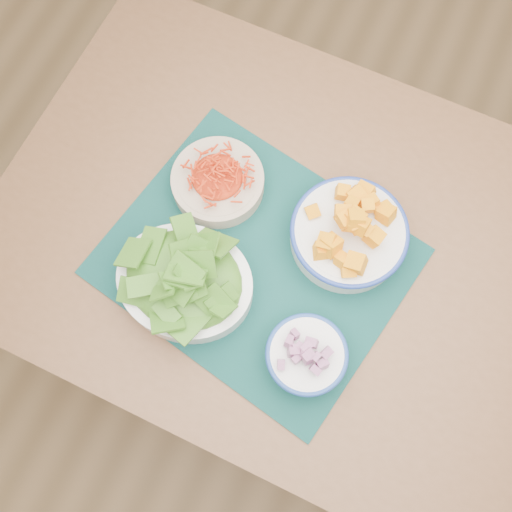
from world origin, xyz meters
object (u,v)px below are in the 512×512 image
Objects in this scene: onion_bowl at (307,355)px; table at (309,263)px; placemat at (256,261)px; lettuce_bowl at (184,279)px; carrot_bowl at (218,180)px; squash_bowl at (350,232)px.

table is at bearing 107.89° from onion_bowl.
table is at bearing 49.32° from placemat.
table is at bearing 36.83° from lettuce_bowl.
lettuce_bowl is (-0.09, -0.10, 0.05)m from placemat.
lettuce_bowl is (0.03, -0.20, 0.02)m from carrot_bowl.
lettuce_bowl is (-0.23, -0.20, 0.01)m from squash_bowl.
carrot_bowl is 0.21m from lettuce_bowl.
onion_bowl is at bearing -86.39° from squash_bowl.
carrot_bowl is 0.26m from squash_bowl.
lettuce_bowl is (-0.18, -0.17, 0.15)m from table.
placemat is 0.18m from squash_bowl.
squash_bowl is at bearing 38.55° from table.
carrot_bowl is 0.36m from onion_bowl.
onion_bowl is (0.01, -0.23, -0.01)m from squash_bowl.
placemat is 2.04× the size of squash_bowl.
placemat is 0.14m from lettuce_bowl.
placemat is 0.17m from carrot_bowl.
lettuce_bowl is at bearing -136.83° from table.
table is 4.72× the size of lettuce_bowl.
squash_bowl is (0.05, 0.04, 0.15)m from table.
table is 0.15m from placemat.
table is 0.25m from carrot_bowl.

